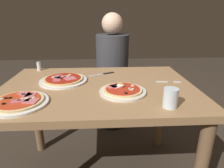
% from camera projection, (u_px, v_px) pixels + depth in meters
% --- Properties ---
extents(dining_table, '(1.20, 0.84, 0.75)m').
position_uv_depth(dining_table, '(98.00, 102.00, 1.25)').
color(dining_table, '#9E754C').
rests_on(dining_table, ground).
extents(pizza_foreground, '(0.27, 0.27, 0.05)m').
position_uv_depth(pizza_foreground, '(123.00, 90.00, 1.09)').
color(pizza_foreground, silver).
rests_on(pizza_foreground, dining_table).
extents(pizza_across_left, '(0.29, 0.29, 0.03)m').
position_uv_depth(pizza_across_left, '(19.00, 102.00, 0.95)').
color(pizza_across_left, white).
rests_on(pizza_across_left, dining_table).
extents(pizza_across_right, '(0.31, 0.31, 0.03)m').
position_uv_depth(pizza_across_right, '(63.00, 80.00, 1.27)').
color(pizza_across_right, white).
rests_on(pizza_across_right, dining_table).
extents(water_glass_near, '(0.07, 0.07, 0.10)m').
position_uv_depth(water_glass_near, '(170.00, 99.00, 0.92)').
color(water_glass_near, silver).
rests_on(water_glass_near, dining_table).
extents(fork, '(0.16, 0.03, 0.00)m').
position_uv_depth(fork, '(166.00, 82.00, 1.26)').
color(fork, silver).
rests_on(fork, dining_table).
extents(knife, '(0.18, 0.10, 0.01)m').
position_uv_depth(knife, '(104.00, 74.00, 1.42)').
color(knife, silver).
rests_on(knife, dining_table).
extents(salt_shaker, '(0.03, 0.03, 0.07)m').
position_uv_depth(salt_shaker, '(39.00, 66.00, 1.51)').
color(salt_shaker, white).
rests_on(salt_shaker, dining_table).
extents(diner_person, '(0.32, 0.32, 1.18)m').
position_uv_depth(diner_person, '(112.00, 76.00, 1.98)').
color(diner_person, black).
rests_on(diner_person, ground).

